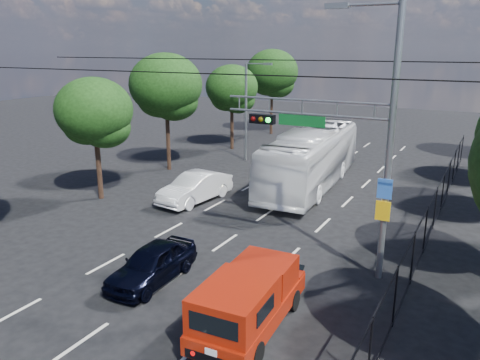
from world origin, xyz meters
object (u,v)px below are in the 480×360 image
Objects in this scene: red_pickup at (249,299)px; navy_hatchback at (152,263)px; signal_mast at (355,132)px; white_bus at (312,158)px; white_van at (195,188)px.

red_pickup is 1.29× the size of navy_hatchback.
signal_mast is 1.85× the size of red_pickup.
navy_hatchback is 14.21m from white_bus.
white_van is (-8.19, 9.26, -0.23)m from red_pickup.
white_bus is at bearing 59.70° from white_van.
white_van is at bearing -131.43° from white_bus.
white_bus reaches higher than white_van.
white_van is at bearing 156.84° from signal_mast.
signal_mast reaches higher than white_bus.
signal_mast is 2.02× the size of white_van.
white_bus is (-5.16, 9.99, -3.52)m from signal_mast.
navy_hatchback is at bearing -58.88° from white_van.
navy_hatchback is 0.32× the size of white_bus.
white_bus reaches higher than navy_hatchback.
white_bus reaches higher than red_pickup.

